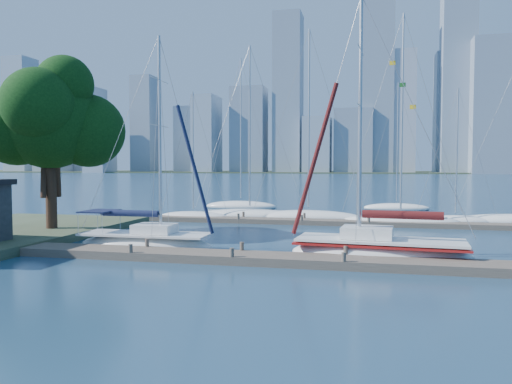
# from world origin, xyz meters

# --- Properties ---
(ground) EXTENTS (700.00, 700.00, 0.00)m
(ground) POSITION_xyz_m (0.00, 0.00, 0.00)
(ground) COLOR navy
(ground) RESTS_ON ground
(near_dock) EXTENTS (26.00, 2.00, 0.40)m
(near_dock) POSITION_xyz_m (0.00, 0.00, 0.20)
(near_dock) COLOR #473F34
(near_dock) RESTS_ON ground
(far_dock) EXTENTS (30.00, 1.80, 0.36)m
(far_dock) POSITION_xyz_m (2.00, 16.00, 0.18)
(far_dock) COLOR #473F34
(far_dock) RESTS_ON ground
(far_shore) EXTENTS (800.00, 100.00, 1.50)m
(far_shore) POSITION_xyz_m (0.00, 320.00, 0.00)
(far_shore) COLOR #38472D
(far_shore) RESTS_ON ground
(tree) EXTENTS (8.65, 7.88, 11.38)m
(tree) POSITION_xyz_m (-13.89, 5.74, 7.64)
(tree) COLOR black
(tree) RESTS_ON ground
(sailboat_navy) EXTENTS (7.60, 2.53, 11.88)m
(sailboat_navy) POSITION_xyz_m (-5.73, 2.27, 0.98)
(sailboat_navy) COLOR white
(sailboat_navy) RESTS_ON ground
(sailboat_maroon) EXTENTS (8.72, 3.48, 13.22)m
(sailboat_maroon) POSITION_xyz_m (6.53, 2.10, 1.01)
(sailboat_maroon) COLOR white
(sailboat_maroon) RESTS_ON ground
(bg_boat_0) EXTENTS (6.43, 3.03, 11.03)m
(bg_boat_0) POSITION_xyz_m (-8.43, 17.14, 0.24)
(bg_boat_0) COLOR white
(bg_boat_0) RESTS_ON ground
(bg_boat_1) EXTENTS (9.57, 5.52, 15.07)m
(bg_boat_1) POSITION_xyz_m (-3.98, 18.94, 0.29)
(bg_boat_1) COLOR white
(bg_boat_1) RESTS_ON ground
(bg_boat_2) EXTENTS (9.19, 2.94, 16.05)m
(bg_boat_2) POSITION_xyz_m (1.10, 18.63, 0.30)
(bg_boat_2) COLOR white
(bg_boat_2) RESTS_ON ground
(bg_boat_3) EXTENTS (8.91, 2.92, 16.38)m
(bg_boat_3) POSITION_xyz_m (8.37, 17.06, 0.31)
(bg_boat_3) COLOR white
(bg_boat_3) RESTS_ON ground
(bg_boat_4) EXTENTS (5.98, 2.24, 10.81)m
(bg_boat_4) POSITION_xyz_m (12.63, 18.93, 0.23)
(bg_boat_4) COLOR white
(bg_boat_4) RESTS_ON ground
(bg_boat_6) EXTENTS (7.77, 2.70, 16.13)m
(bg_boat_6) POSITION_xyz_m (-7.29, 28.57, 0.31)
(bg_boat_6) COLOR white
(bg_boat_6) RESTS_ON ground
(bg_boat_7) EXTENTS (6.65, 2.10, 13.30)m
(bg_boat_7) POSITION_xyz_m (8.74, 30.52, 0.26)
(bg_boat_7) COLOR white
(bg_boat_7) RESTS_ON ground
(skyline) EXTENTS (503.05, 51.31, 114.12)m
(skyline) POSITION_xyz_m (25.55, 290.59, 35.92)
(skyline) COLOR #8395AA
(skyline) RESTS_ON ground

